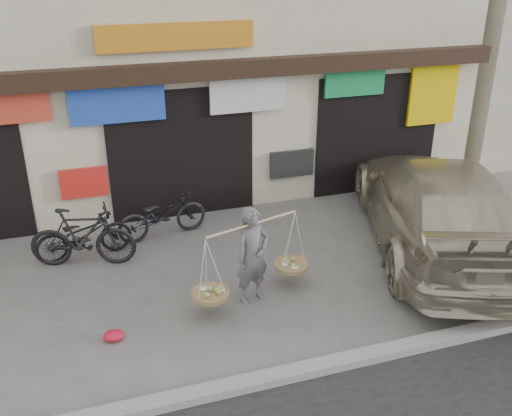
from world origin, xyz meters
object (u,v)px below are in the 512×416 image
object	(u,v)px
street_vendor	(252,259)
bike_1	(82,237)
bike_0	(84,234)
bike_2	(162,214)
suv	(437,204)

from	to	relation	value
street_vendor	bike_1	world-z (taller)	street_vendor
bike_0	bike_2	world-z (taller)	bike_2
street_vendor	bike_1	distance (m)	3.22
street_vendor	bike_0	size ratio (longest dim) A/B	1.19
bike_0	suv	size ratio (longest dim) A/B	0.27
street_vendor	bike_2	world-z (taller)	street_vendor
bike_0	bike_1	distance (m)	0.33
bike_0	suv	bearing A→B (deg)	-111.43
bike_1	bike_2	size ratio (longest dim) A/B	1.03
bike_0	bike_2	bearing A→B (deg)	-83.17
bike_1	bike_0	bearing A→B (deg)	10.56
bike_0	suv	xyz separation A→B (m)	(6.34, -1.61, 0.40)
bike_1	suv	bearing A→B (deg)	-86.62
suv	bike_1	bearing A→B (deg)	8.39
bike_0	bike_2	xyz separation A→B (m)	(1.50, 0.37, 0.02)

